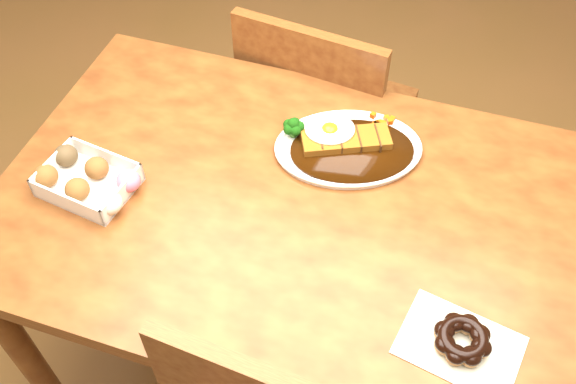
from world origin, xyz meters
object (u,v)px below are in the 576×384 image
(table, at_px, (286,230))
(pon_de_ring, at_px, (462,340))
(donut_box, at_px, (87,179))
(chair_far, at_px, (323,119))
(katsu_curry_plate, at_px, (346,145))

(table, xyz_separation_m, pon_de_ring, (0.39, -0.21, 0.12))
(donut_box, bearing_deg, chair_far, 61.61)
(pon_de_ring, bearing_deg, donut_box, 171.47)
(table, xyz_separation_m, donut_box, (-0.40, -0.09, 0.12))
(chair_far, bearing_deg, donut_box, 68.35)
(katsu_curry_plate, relative_size, donut_box, 1.71)
(chair_far, bearing_deg, katsu_curry_plate, 118.72)
(chair_far, xyz_separation_m, pon_de_ring, (0.45, -0.74, 0.29))
(katsu_curry_plate, bearing_deg, table, -113.45)
(table, height_order, chair_far, chair_far)
(table, bearing_deg, pon_de_ring, -28.29)
(chair_far, relative_size, donut_box, 3.96)
(table, height_order, donut_box, donut_box)
(table, relative_size, chair_far, 1.38)
(chair_far, relative_size, pon_de_ring, 3.81)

